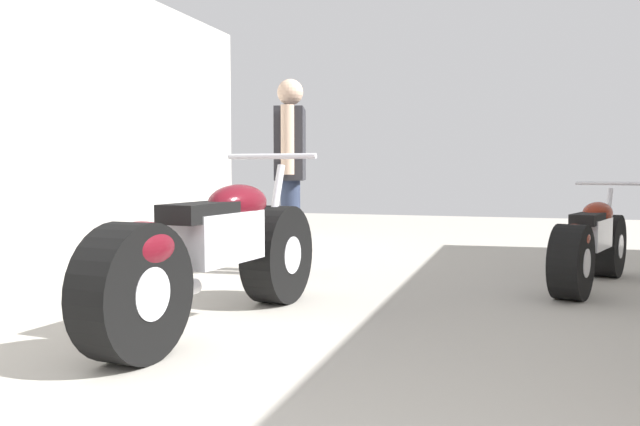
# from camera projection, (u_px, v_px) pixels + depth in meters

# --- Properties ---
(ground_plane) EXTENTS (17.54, 17.54, 0.00)m
(ground_plane) POSITION_uv_depth(u_px,v_px,m) (397.00, 309.00, 4.27)
(ground_plane) COLOR #A8A399
(garage_partition_left) EXTENTS (0.08, 8.04, 2.72)m
(garage_partition_left) POSITION_uv_depth(u_px,v_px,m) (7.00, 112.00, 5.08)
(garage_partition_left) COLOR #B7B5AD
(garage_partition_left) RESTS_ON ground_plane
(motorcycle_maroon_cruiser) EXTENTS (0.65, 2.19, 1.02)m
(motorcycle_maroon_cruiser) POSITION_uv_depth(u_px,v_px,m) (214.00, 255.00, 3.72)
(motorcycle_maroon_cruiser) COLOR black
(motorcycle_maroon_cruiser) RESTS_ON ground_plane
(motorcycle_black_naked) EXTENTS (0.77, 1.71, 0.81)m
(motorcycle_black_naked) POSITION_uv_depth(u_px,v_px,m) (590.00, 245.00, 5.03)
(motorcycle_black_naked) COLOR black
(motorcycle_black_naked) RESTS_ON ground_plane
(mechanic_in_blue) EXTENTS (0.35, 0.68, 1.69)m
(mechanic_in_blue) POSITION_uv_depth(u_px,v_px,m) (290.00, 164.00, 5.69)
(mechanic_in_blue) COLOR #2D3851
(mechanic_in_blue) RESTS_ON ground_plane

